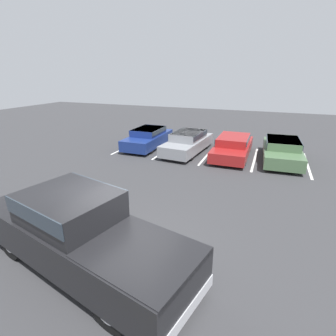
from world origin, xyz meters
TOP-DOWN VIEW (x-y plane):
  - ground_plane at (0.00, 0.00)m, footprint 60.00×60.00m
  - stall_stripe_a at (-5.32, 9.56)m, footprint 0.12×4.47m
  - stall_stripe_b at (-2.66, 9.56)m, footprint 0.12×4.47m
  - stall_stripe_c at (-0.01, 9.56)m, footprint 0.12×4.47m
  - stall_stripe_d at (2.64, 9.56)m, footprint 0.12×4.47m
  - stall_stripe_e at (5.29, 9.56)m, footprint 0.12×4.47m
  - pickup_truck at (-0.65, -0.99)m, footprint 6.27×3.24m
  - parked_sedan_a at (-4.00, 9.69)m, footprint 1.76×4.37m
  - parked_sedan_b at (-1.26, 9.47)m, footprint 2.09×4.70m
  - parked_sedan_c at (1.37, 9.67)m, footprint 1.84×4.69m
  - parked_sedan_d at (3.97, 9.76)m, footprint 2.06×4.64m

SIDE VIEW (x-z plane):
  - ground_plane at x=0.00m, z-range 0.00..0.00m
  - stall_stripe_a at x=-5.32m, z-range 0.00..0.01m
  - stall_stripe_b at x=-2.66m, z-range 0.00..0.01m
  - stall_stripe_c at x=-0.01m, z-range 0.00..0.01m
  - stall_stripe_d at x=2.64m, z-range 0.00..0.01m
  - stall_stripe_e at x=5.29m, z-range 0.00..0.01m
  - parked_sedan_c at x=1.37m, z-range 0.04..1.21m
  - parked_sedan_d at x=3.97m, z-range 0.04..1.24m
  - parked_sedan_a at x=-4.00m, z-range 0.04..1.26m
  - parked_sedan_b at x=-1.26m, z-range 0.04..1.29m
  - pickup_truck at x=-0.65m, z-range -0.01..1.91m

